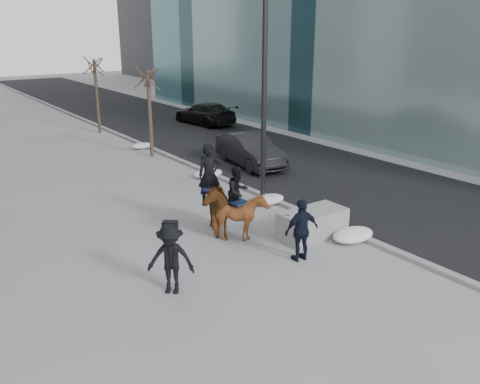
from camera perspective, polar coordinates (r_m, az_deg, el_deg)
ground at (r=14.51m, az=2.77°, el=-6.85°), size 120.00×120.00×0.00m
road at (r=26.07m, az=1.32°, el=4.59°), size 8.00×90.00×0.01m
curb at (r=23.95m, az=-6.39°, el=3.39°), size 0.25×90.00×0.12m
planter at (r=15.58m, az=8.14°, el=-3.53°), size 2.10×1.06×0.84m
car_near at (r=23.25m, az=1.16°, el=4.74°), size 2.14×4.57×1.45m
car_far at (r=33.45m, az=-3.98°, el=8.81°), size 2.45×5.01×1.40m
tree_near at (r=25.01m, az=-10.11°, el=9.11°), size 1.20×1.20×4.61m
tree_far at (r=31.44m, az=-15.80°, el=10.67°), size 1.20×1.20×4.76m
mounted_left at (r=15.54m, az=-3.15°, el=-0.99°), size 1.66×2.36×2.79m
mounted_right at (r=15.04m, az=-0.01°, el=-2.16°), size 1.31×1.44×2.26m
feeder at (r=13.84m, az=6.93°, el=-4.28°), size 1.08×0.93×1.75m
camera_crew at (r=12.22m, az=-7.78°, el=-7.43°), size 1.28×1.23×1.75m
lamppost at (r=17.46m, az=2.87°, el=14.43°), size 0.25×0.92×9.09m
snow_piles at (r=19.50m, az=0.41°, el=0.37°), size 1.43×15.51×0.36m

